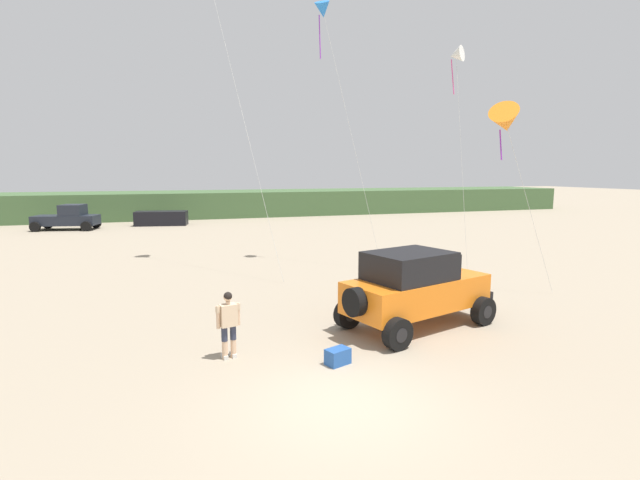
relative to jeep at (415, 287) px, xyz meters
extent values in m
plane|color=gray|center=(-3.61, -3.66, -1.20)|extent=(220.00, 220.00, 0.00)
cube|color=#426038|center=(-7.12, 37.77, 0.05)|extent=(90.00, 8.13, 2.49)
cube|color=orange|center=(0.07, 0.02, -0.19)|extent=(4.74, 3.02, 0.90)
cube|color=orange|center=(1.65, 0.49, 0.18)|extent=(1.54, 1.94, 0.12)
cube|color=black|center=(-0.27, -0.08, 0.66)|extent=(2.71, 2.35, 0.80)
cube|color=black|center=(0.88, 0.26, 0.62)|extent=(0.57, 1.63, 0.72)
cube|color=black|center=(2.25, 0.67, -0.46)|extent=(0.71, 1.78, 0.28)
cylinder|color=black|center=(-2.16, -0.64, -0.09)|extent=(0.51, 0.83, 0.77)
cylinder|color=black|center=(1.45, 1.51, -0.78)|extent=(0.89, 0.53, 0.84)
cylinder|color=black|center=(1.45, 1.51, -0.78)|extent=(0.45, 0.41, 0.38)
cylinder|color=black|center=(2.04, -0.47, -0.78)|extent=(0.89, 0.53, 0.84)
cylinder|color=black|center=(2.04, -0.47, -0.78)|extent=(0.45, 0.41, 0.38)
cylinder|color=black|center=(-1.91, 0.51, -0.78)|extent=(0.89, 0.53, 0.84)
cylinder|color=black|center=(-1.91, 0.51, -0.78)|extent=(0.45, 0.41, 0.38)
cylinder|color=black|center=(-1.31, -1.47, -0.78)|extent=(0.89, 0.53, 0.84)
cylinder|color=black|center=(-1.31, -1.47, -0.78)|extent=(0.45, 0.41, 0.38)
cylinder|color=#DBB28E|center=(-5.59, -0.72, -0.95)|extent=(0.14, 0.14, 0.49)
cylinder|color=#2D3347|center=(-5.59, -0.72, -0.56)|extent=(0.15, 0.15, 0.36)
cube|color=silver|center=(-5.60, -0.68, -1.15)|extent=(0.17, 0.28, 0.10)
cylinder|color=#DBB28E|center=(-5.37, -0.67, -0.95)|extent=(0.14, 0.14, 0.49)
cylinder|color=#2D3347|center=(-5.37, -0.67, -0.56)|extent=(0.15, 0.15, 0.36)
cube|color=silver|center=(-5.38, -0.63, -1.15)|extent=(0.17, 0.28, 0.10)
cube|color=beige|center=(-5.48, -0.70, -0.11)|extent=(0.45, 0.34, 0.54)
cylinder|color=#DBB28E|center=(-5.73, -0.76, -0.12)|extent=(0.09, 0.09, 0.56)
cylinder|color=beige|center=(-5.73, -0.76, 0.07)|extent=(0.11, 0.11, 0.16)
cylinder|color=#DBB28E|center=(-5.23, -0.64, -0.12)|extent=(0.09, 0.09, 0.56)
cylinder|color=beige|center=(-5.23, -0.64, 0.07)|extent=(0.11, 0.11, 0.16)
cylinder|color=#DBB28E|center=(-5.48, -0.70, 0.20)|extent=(0.10, 0.10, 0.08)
sphere|color=#DBB28E|center=(-5.48, -0.70, 0.34)|extent=(0.21, 0.21, 0.21)
sphere|color=black|center=(-5.48, -0.71, 0.36)|extent=(0.21, 0.21, 0.21)
cube|color=#23519E|center=(-3.08, -1.86, -1.01)|extent=(0.65, 0.54, 0.38)
cube|color=#1E232D|center=(-14.39, 28.97, -0.44)|extent=(4.89, 2.81, 0.76)
cube|color=#1E232D|center=(-13.85, 28.86, 0.36)|extent=(1.94, 2.09, 0.84)
cylinder|color=black|center=(-12.36, 29.62, -0.82)|extent=(0.80, 0.41, 0.76)
cylinder|color=black|center=(-12.79, 27.56, -0.82)|extent=(0.80, 0.41, 0.76)
cylinder|color=black|center=(-15.98, 30.38, -0.82)|extent=(0.80, 0.41, 0.76)
cylinder|color=black|center=(-16.42, 28.32, -0.82)|extent=(0.80, 0.41, 0.76)
cube|color=black|center=(-7.34, 30.02, -0.60)|extent=(4.43, 2.39, 1.20)
cone|color=white|center=(6.64, 8.44, 8.83)|extent=(0.99, 1.04, 0.95)
cylinder|color=#E04C93|center=(6.49, 8.44, 7.81)|extent=(0.05, 0.39, 1.68)
cylinder|color=silver|center=(6.45, 7.35, 3.84)|extent=(0.41, 2.20, 9.99)
cone|color=blue|center=(0.66, 10.61, 10.93)|extent=(1.02, 1.12, 1.03)
cylinder|color=purple|center=(0.51, 10.61, 9.69)|extent=(0.05, 0.25, 2.06)
cylinder|color=silver|center=(1.62, 9.12, 4.89)|extent=(1.94, 3.01, 12.08)
cylinder|color=silver|center=(-3.46, 9.15, 5.60)|extent=(2.14, 5.46, 13.51)
cone|color=orange|center=(5.10, 2.79, 5.14)|extent=(1.78, 1.56, 1.65)
cylinder|color=purple|center=(4.95, 2.79, 4.29)|extent=(0.05, 0.23, 1.10)
cylinder|color=silver|center=(5.94, 2.27, 1.99)|extent=(1.71, 1.06, 6.29)
camera|label=1|loc=(-6.74, -11.78, 3.33)|focal=26.31mm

